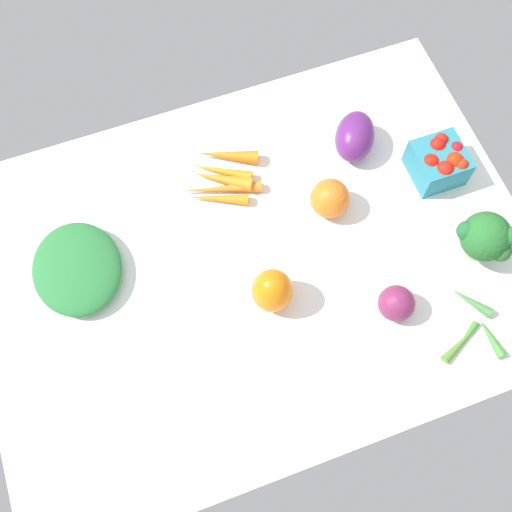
% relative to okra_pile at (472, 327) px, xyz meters
% --- Properties ---
extents(tablecloth, '(1.04, 0.76, 0.02)m').
position_rel_okra_pile_xyz_m(tablecloth, '(-0.32, 0.26, -0.02)').
color(tablecloth, white).
rests_on(tablecloth, ground).
extents(okra_pile, '(0.13, 0.15, 0.02)m').
position_rel_okra_pile_xyz_m(okra_pile, '(0.00, 0.00, 0.00)').
color(okra_pile, '#588A35').
rests_on(okra_pile, tablecloth).
extents(heirloom_tomato_orange, '(0.08, 0.08, 0.08)m').
position_rel_okra_pile_xyz_m(heirloom_tomato_orange, '(-0.15, 0.31, 0.03)').
color(heirloom_tomato_orange, orange).
rests_on(heirloom_tomato_orange, tablecloth).
extents(berry_basket, '(0.10, 0.10, 0.08)m').
position_rel_okra_pile_xyz_m(berry_basket, '(0.08, 0.32, 0.03)').
color(berry_basket, teal).
rests_on(berry_basket, tablecloth).
extents(leafy_greens_clump, '(0.16, 0.19, 0.05)m').
position_rel_okra_pile_xyz_m(leafy_greens_clump, '(-0.64, 0.35, 0.01)').
color(leafy_greens_clump, '#2C7A3A').
rests_on(leafy_greens_clump, tablecloth).
extents(bell_pepper_orange, '(0.10, 0.10, 0.10)m').
position_rel_okra_pile_xyz_m(bell_pepper_orange, '(-0.32, 0.17, 0.04)').
color(bell_pepper_orange, orange).
rests_on(bell_pepper_orange, tablecloth).
extents(eggplant, '(0.12, 0.13, 0.08)m').
position_rel_okra_pile_xyz_m(eggplant, '(-0.05, 0.43, 0.03)').
color(eggplant, '#622471').
rests_on(eggplant, tablecloth).
extents(red_onion_near_basket, '(0.07, 0.07, 0.07)m').
position_rel_okra_pile_xyz_m(red_onion_near_basket, '(-0.12, 0.08, 0.02)').
color(red_onion_near_basket, '#7B2752').
rests_on(red_onion_near_basket, tablecloth).
extents(broccoli_head, '(0.10, 0.10, 0.11)m').
position_rel_okra_pile_xyz_m(broccoli_head, '(0.08, 0.13, 0.06)').
color(broccoli_head, '#A6C97C').
rests_on(broccoli_head, tablecloth).
extents(carrot_bunch, '(0.18, 0.16, 0.03)m').
position_rel_okra_pile_xyz_m(carrot_bunch, '(-0.32, 0.44, 0.00)').
color(carrot_bunch, orange).
rests_on(carrot_bunch, tablecloth).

